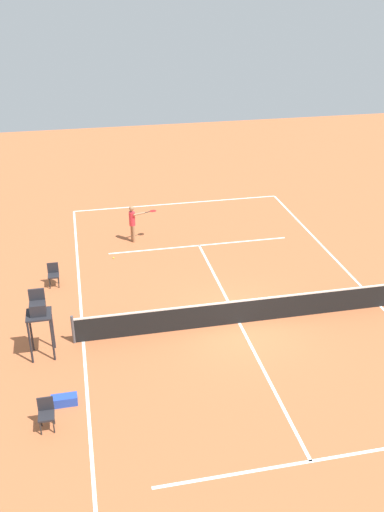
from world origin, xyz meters
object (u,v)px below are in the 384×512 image
(player_serving, at_px, (133,220))
(courtside_chair_near, at_px, (46,413))
(courtside_chair_mid, at_px, (53,274))
(tennis_ball, at_px, (114,258))
(equipment_bag, at_px, (64,400))
(umpire_chair, at_px, (39,314))

(player_serving, relative_size, courtside_chair_near, 1.88)
(courtside_chair_mid, bearing_deg, tennis_ball, -143.17)
(tennis_ball, height_order, courtside_chair_mid, courtside_chair_mid)
(tennis_ball, distance_m, equipment_bag, 9.51)
(player_serving, bearing_deg, courtside_chair_mid, -63.74)
(player_serving, bearing_deg, courtside_chair_near, -35.71)
(umpire_chair, xyz_separation_m, courtside_chair_mid, (-0.32, -4.71, -1.07))
(player_serving, relative_size, tennis_ball, 26.23)
(umpire_chair, relative_size, equipment_bag, 3.17)
(player_serving, bearing_deg, umpire_chair, -43.51)
(player_serving, height_order, courtside_chair_near, player_serving)
(courtside_chair_mid, distance_m, equipment_bag, 7.36)
(courtside_chair_near, bearing_deg, equipment_bag, -118.09)
(player_serving, xyz_separation_m, courtside_chair_mid, (3.66, 3.53, -0.53))
(player_serving, bearing_deg, tennis_ball, -52.12)
(player_serving, distance_m, tennis_ball, 2.22)
(umpire_chair, height_order, courtside_chair_mid, umpire_chair)
(equipment_bag, bearing_deg, courtside_chair_mid, -87.57)
(tennis_ball, bearing_deg, player_serving, -124.40)
(courtside_chair_near, relative_size, courtside_chair_mid, 1.00)
(umpire_chair, distance_m, courtside_chair_mid, 4.85)
(courtside_chair_mid, bearing_deg, equipment_bag, 92.43)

